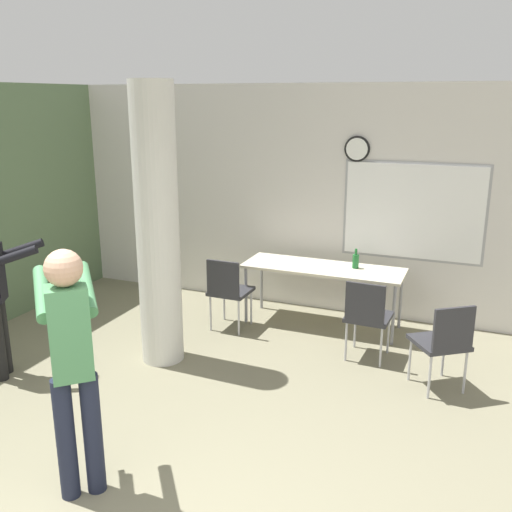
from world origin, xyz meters
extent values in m
cube|color=silver|center=(0.00, 5.06, 1.40)|extent=(8.00, 0.12, 2.80)
cylinder|color=black|center=(0.36, 4.99, 2.05)|extent=(0.30, 0.03, 0.30)
cylinder|color=white|center=(0.36, 4.97, 2.05)|extent=(0.26, 0.01, 0.25)
cube|color=#99999E|center=(1.05, 5.00, 1.35)|extent=(1.63, 0.01, 1.16)
cube|color=white|center=(1.05, 4.99, 1.35)|extent=(1.57, 0.02, 1.10)
cylinder|color=silver|center=(-1.14, 2.96, 1.40)|extent=(0.43, 0.43, 2.80)
cube|color=beige|center=(0.14, 4.46, 0.71)|extent=(1.87, 0.63, 0.03)
cylinder|color=gray|center=(-0.74, 4.20, 0.35)|extent=(0.04, 0.04, 0.70)
cylinder|color=gray|center=(1.01, 4.20, 0.35)|extent=(0.04, 0.04, 0.70)
cylinder|color=gray|center=(-0.74, 4.72, 0.35)|extent=(0.04, 0.04, 0.70)
cylinder|color=gray|center=(1.01, 4.72, 0.35)|extent=(0.04, 0.04, 0.70)
cylinder|color=#1E6B2D|center=(0.50, 4.55, 0.81)|extent=(0.07, 0.07, 0.16)
cylinder|color=#1E6B2D|center=(0.50, 4.55, 0.92)|extent=(0.03, 0.03, 0.07)
cube|color=#2D2D33|center=(1.55, 3.40, 0.45)|extent=(0.61, 0.61, 0.04)
cube|color=#2D2D33|center=(1.67, 3.24, 0.67)|extent=(0.34, 0.26, 0.40)
cylinder|color=#B7B7BC|center=(1.59, 3.65, 0.21)|extent=(0.02, 0.02, 0.43)
cylinder|color=#B7B7BC|center=(1.30, 3.44, 0.21)|extent=(0.02, 0.02, 0.43)
cylinder|color=#B7B7BC|center=(1.80, 3.36, 0.21)|extent=(0.02, 0.02, 0.43)
cylinder|color=#B7B7BC|center=(1.51, 3.15, 0.21)|extent=(0.02, 0.02, 0.43)
cube|color=#2D2D33|center=(0.82, 3.80, 0.45)|extent=(0.46, 0.46, 0.04)
cube|color=#2D2D33|center=(0.81, 3.59, 0.67)|extent=(0.40, 0.04, 0.40)
cylinder|color=#B7B7BC|center=(1.01, 3.97, 0.21)|extent=(0.02, 0.02, 0.43)
cylinder|color=#B7B7BC|center=(0.65, 3.98, 0.21)|extent=(0.02, 0.02, 0.43)
cylinder|color=#B7B7BC|center=(0.99, 3.61, 0.21)|extent=(0.02, 0.02, 0.43)
cylinder|color=#B7B7BC|center=(0.63, 3.62, 0.21)|extent=(0.02, 0.02, 0.43)
cube|color=#2D2D33|center=(-0.83, 3.99, 0.45)|extent=(0.45, 0.45, 0.04)
cube|color=#2D2D33|center=(-0.84, 3.78, 0.67)|extent=(0.40, 0.04, 0.40)
cylinder|color=#B7B7BC|center=(-0.65, 4.16, 0.21)|extent=(0.02, 0.02, 0.43)
cylinder|color=#B7B7BC|center=(-1.01, 4.17, 0.21)|extent=(0.02, 0.02, 0.43)
cylinder|color=#B7B7BC|center=(-0.66, 3.80, 0.21)|extent=(0.02, 0.02, 0.43)
cylinder|color=#B7B7BC|center=(-1.02, 3.81, 0.21)|extent=(0.02, 0.02, 0.43)
cylinder|color=#1E2338|center=(-0.49, 0.99, 0.44)|extent=(0.13, 0.13, 0.88)
cylinder|color=#1E2338|center=(-0.61, 0.87, 0.44)|extent=(0.13, 0.13, 0.88)
cube|color=#4C8C59|center=(-0.55, 0.93, 1.19)|extent=(0.32, 0.32, 0.62)
sphere|color=tan|center=(-0.55, 0.93, 1.62)|extent=(0.24, 0.24, 0.24)
cylinder|color=#4C8C59|center=(-0.62, 1.21, 1.39)|extent=(0.45, 0.46, 0.25)
cylinder|color=#4C8C59|center=(-0.82, 1.01, 1.39)|extent=(0.45, 0.46, 0.25)
cube|color=white|center=(-1.00, 1.19, 1.40)|extent=(0.12, 0.12, 0.04)
cylinder|color=black|center=(-2.42, 2.10, 0.39)|extent=(0.11, 0.11, 0.78)
cylinder|color=black|center=(-2.13, 2.04, 1.23)|extent=(0.46, 0.32, 0.22)
cylinder|color=black|center=(-2.25, 2.25, 1.23)|extent=(0.46, 0.32, 0.22)
camera|label=1|loc=(1.82, -1.73, 2.64)|focal=40.00mm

